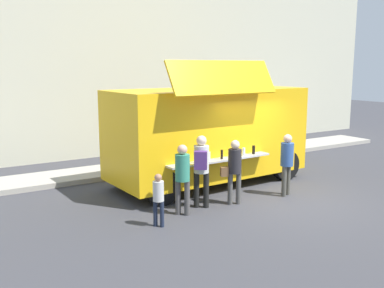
# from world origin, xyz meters

# --- Properties ---
(ground_plane) EXTENTS (60.00, 60.00, 0.00)m
(ground_plane) POSITION_xyz_m (0.00, 0.00, 0.00)
(ground_plane) COLOR #38383D
(curb_strip) EXTENTS (28.00, 1.60, 0.15)m
(curb_strip) POSITION_xyz_m (-4.63, 5.16, 0.07)
(curb_strip) COLOR #9E998E
(curb_strip) RESTS_ON ground
(building_behind) EXTENTS (32.00, 2.40, 8.55)m
(building_behind) POSITION_xyz_m (-3.63, 9.06, 4.27)
(building_behind) COLOR beige
(building_behind) RESTS_ON ground
(food_truck_main) EXTENTS (5.81, 3.03, 3.53)m
(food_truck_main) POSITION_xyz_m (-0.62, 2.54, 1.51)
(food_truck_main) COLOR yellow
(food_truck_main) RESTS_ON ground
(trash_bin) EXTENTS (0.60, 0.60, 1.00)m
(trash_bin) POSITION_xyz_m (3.80, 4.86, 0.50)
(trash_bin) COLOR #305F36
(trash_bin) RESTS_ON ground
(customer_front_ordering) EXTENTS (0.52, 0.35, 1.62)m
(customer_front_ordering) POSITION_xyz_m (-1.21, 0.56, 0.96)
(customer_front_ordering) COLOR #494844
(customer_front_ordering) RESTS_ON ground
(customer_mid_with_backpack) EXTENTS (0.52, 0.57, 1.77)m
(customer_mid_with_backpack) POSITION_xyz_m (-2.05, 0.74, 1.08)
(customer_mid_with_backpack) COLOR black
(customer_mid_with_backpack) RESTS_ON ground
(customer_rear_waiting) EXTENTS (0.34, 0.34, 1.65)m
(customer_rear_waiting) POSITION_xyz_m (-2.69, 0.56, 0.98)
(customer_rear_waiting) COLOR #484544
(customer_rear_waiting) RESTS_ON ground
(customer_extra_browsing) EXTENTS (0.33, 0.33, 1.64)m
(customer_extra_browsing) POSITION_xyz_m (0.42, 0.42, 0.98)
(customer_extra_browsing) COLOR #4A4840
(customer_extra_browsing) RESTS_ON ground
(child_near_queue) EXTENTS (0.24, 0.24, 1.16)m
(child_near_queue) POSITION_xyz_m (-3.51, 0.17, 0.69)
(child_near_queue) COLOR #1C2538
(child_near_queue) RESTS_ON ground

